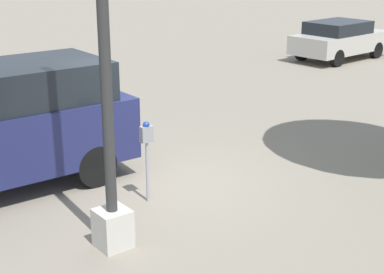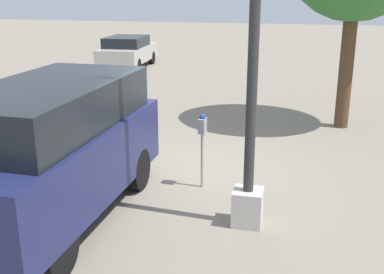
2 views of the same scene
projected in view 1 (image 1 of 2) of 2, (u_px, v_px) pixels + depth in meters
ground_plane at (164, 183)px, 10.33m from camera, size 80.00×80.00×0.00m
parking_meter_near at (147, 143)px, 9.28m from camera, size 0.21×0.12×1.35m
lamp_post at (107, 107)px, 7.53m from camera, size 0.44×0.44×6.27m
car_distant at (340, 39)px, 21.08m from camera, size 3.96×1.93×1.38m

